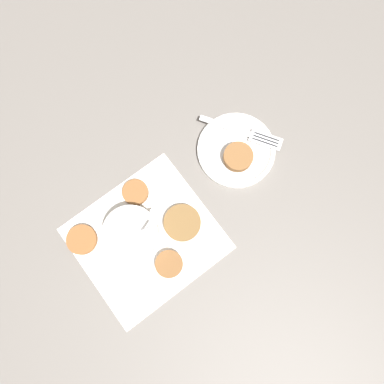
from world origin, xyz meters
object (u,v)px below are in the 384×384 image
at_px(serving_plate, 236,150).
at_px(sauce_bowl, 133,234).
at_px(fork, 250,134).
at_px(fritter_on_plate, 238,157).

bearing_deg(serving_plate, sauce_bowl, 177.99).
bearing_deg(fork, fritter_on_plate, -159.45).
xyz_separation_m(sauce_bowl, fritter_on_plate, (0.28, -0.03, 0.00)).
height_order(sauce_bowl, serving_plate, sauce_bowl).
bearing_deg(serving_plate, fritter_on_plate, -129.32).
xyz_separation_m(sauce_bowl, serving_plate, (0.29, -0.01, -0.02)).
distance_m(serving_plate, fork, 0.04).
height_order(sauce_bowl, fork, sauce_bowl).
xyz_separation_m(fritter_on_plate, fork, (0.06, 0.02, -0.01)).
xyz_separation_m(sauce_bowl, fork, (0.33, -0.01, -0.01)).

